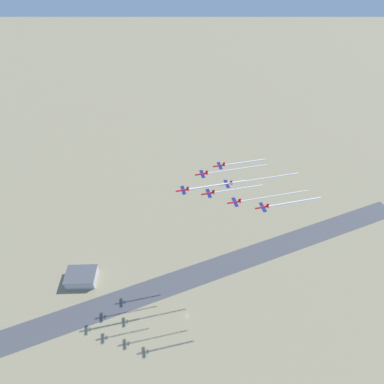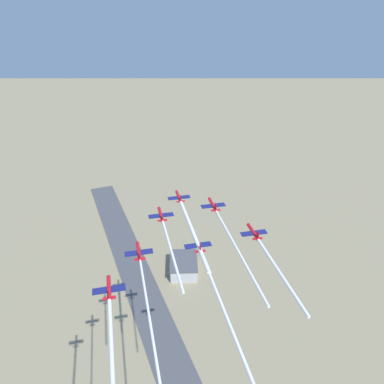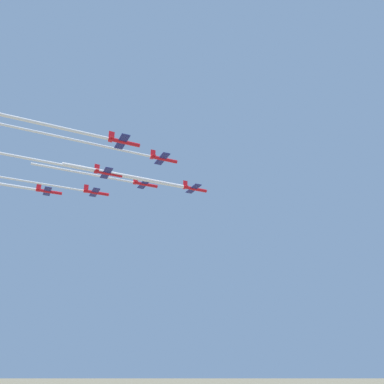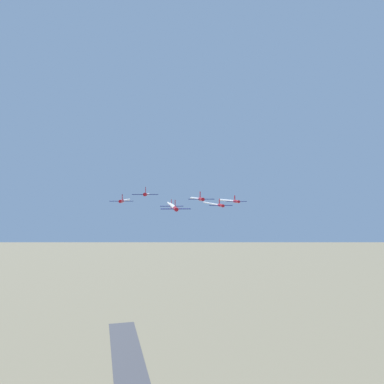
{
  "view_description": "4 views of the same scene",
  "coord_description": "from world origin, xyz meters",
  "px_view_note": "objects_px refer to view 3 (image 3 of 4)",
  "views": [
    {
      "loc": [
        0.79,
        -119.1,
        276.6
      ],
      "look_at": [
        5.66,
        32.9,
        128.76
      ],
      "focal_mm": 28.0,
      "sensor_mm": 36.0,
      "label": 1
    },
    {
      "loc": [
        132.97,
        38.27,
        199.13
      ],
      "look_at": [
        3.76,
        43.18,
        130.6
      ],
      "focal_mm": 35.0,
      "sensor_mm": 36.0,
      "label": 2
    },
    {
      "loc": [
        32.97,
        163.37,
        69.46
      ],
      "look_at": [
        -1.81,
        31.5,
        127.26
      ],
      "focal_mm": 35.0,
      "sensor_mm": 36.0,
      "label": 3
    },
    {
      "loc": [
        -113.5,
        22.5,
        130.45
      ],
      "look_at": [
        1.41,
        33.2,
        130.94
      ],
      "focal_mm": 35.0,
      "sensor_mm": 36.0,
      "label": 4
    }
  ],
  "objects_px": {
    "jet_2": "(163,159)",
    "jet_6": "(48,191)",
    "jet_0": "(194,189)",
    "jet_3": "(95,192)",
    "jet_1": "(144,184)",
    "jet_5": "(123,142)",
    "jet_4": "(107,173)"
  },
  "relations": [
    {
      "from": "jet_6",
      "to": "jet_5",
      "type": "bearing_deg",
      "value": 18.78
    },
    {
      "from": "jet_0",
      "to": "jet_6",
      "type": "bearing_deg",
      "value": -120.47
    },
    {
      "from": "jet_6",
      "to": "jet_4",
      "type": "bearing_deg",
      "value": 29.54
    },
    {
      "from": "jet_1",
      "to": "jet_0",
      "type": "bearing_deg",
      "value": 59.53
    },
    {
      "from": "jet_0",
      "to": "jet_4",
      "type": "height_order",
      "value": "jet_0"
    },
    {
      "from": "jet_5",
      "to": "jet_1",
      "type": "bearing_deg",
      "value": 150.46
    },
    {
      "from": "jet_0",
      "to": "jet_3",
      "type": "height_order",
      "value": "jet_0"
    },
    {
      "from": "jet_4",
      "to": "jet_0",
      "type": "bearing_deg",
      "value": 90.0
    },
    {
      "from": "jet_2",
      "to": "jet_3",
      "type": "height_order",
      "value": "jet_2"
    },
    {
      "from": "jet_5",
      "to": "jet_0",
      "type": "bearing_deg",
      "value": 120.47
    },
    {
      "from": "jet_0",
      "to": "jet_5",
      "type": "height_order",
      "value": "jet_5"
    },
    {
      "from": "jet_3",
      "to": "jet_5",
      "type": "height_order",
      "value": "jet_5"
    },
    {
      "from": "jet_0",
      "to": "jet_1",
      "type": "bearing_deg",
      "value": -120.47
    },
    {
      "from": "jet_0",
      "to": "jet_2",
      "type": "relative_size",
      "value": 1.0
    },
    {
      "from": "jet_3",
      "to": "jet_5",
      "type": "xyz_separation_m",
      "value": [
        -7.08,
        38.33,
        1.76
      ]
    },
    {
      "from": "jet_2",
      "to": "jet_5",
      "type": "xyz_separation_m",
      "value": [
        14.52,
        12.59,
        -2.62
      ]
    },
    {
      "from": "jet_0",
      "to": "jet_3",
      "type": "xyz_separation_m",
      "value": [
        36.12,
        -13.14,
        -0.06
      ]
    },
    {
      "from": "jet_0",
      "to": "jet_5",
      "type": "relative_size",
      "value": 1.0
    },
    {
      "from": "jet_5",
      "to": "jet_6",
      "type": "height_order",
      "value": "jet_5"
    },
    {
      "from": "jet_0",
      "to": "jet_3",
      "type": "bearing_deg",
      "value": -120.47
    },
    {
      "from": "jet_2",
      "to": "jet_4",
      "type": "xyz_separation_m",
      "value": [
        18.06,
        -6.57,
        -4.62
      ]
    },
    {
      "from": "jet_3",
      "to": "jet_4",
      "type": "bearing_deg",
      "value": 0.0
    },
    {
      "from": "jet_3",
      "to": "jet_6",
      "type": "height_order",
      "value": "jet_6"
    },
    {
      "from": "jet_2",
      "to": "jet_6",
      "type": "bearing_deg",
      "value": -139.64
    },
    {
      "from": "jet_1",
      "to": "jet_6",
      "type": "bearing_deg",
      "value": -120.47
    },
    {
      "from": "jet_4",
      "to": "jet_1",
      "type": "bearing_deg",
      "value": 120.47
    },
    {
      "from": "jet_0",
      "to": "jet_4",
      "type": "relative_size",
      "value": 1.0
    },
    {
      "from": "jet_6",
      "to": "jet_1",
      "type": "bearing_deg",
      "value": 59.53
    },
    {
      "from": "jet_2",
      "to": "jet_0",
      "type": "bearing_deg",
      "value": 120.47
    },
    {
      "from": "jet_1",
      "to": "jet_2",
      "type": "distance_m",
      "value": 19.56
    },
    {
      "from": "jet_0",
      "to": "jet_2",
      "type": "distance_m",
      "value": 19.7
    },
    {
      "from": "jet_1",
      "to": "jet_3",
      "type": "height_order",
      "value": "jet_1"
    }
  ]
}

